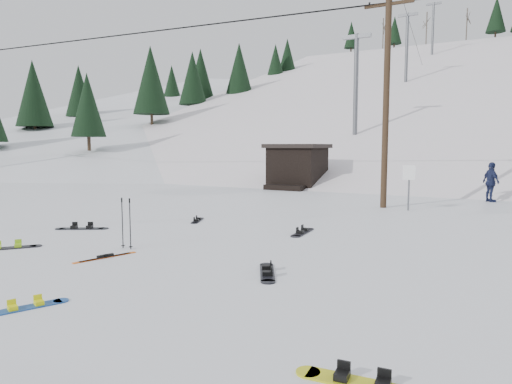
% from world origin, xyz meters
% --- Properties ---
extents(ground, '(200.00, 200.00, 0.00)m').
position_xyz_m(ground, '(0.00, 0.00, 0.00)').
color(ground, silver).
rests_on(ground, ground).
extents(ski_slope, '(60.00, 85.24, 65.97)m').
position_xyz_m(ski_slope, '(0.00, 55.00, -12.00)').
color(ski_slope, white).
rests_on(ski_slope, ground).
extents(ridge_left, '(47.54, 95.03, 58.38)m').
position_xyz_m(ridge_left, '(-36.00, 48.00, -11.00)').
color(ridge_left, silver).
rests_on(ridge_left, ground).
extents(treeline_left, '(20.00, 64.00, 10.00)m').
position_xyz_m(treeline_left, '(-34.00, 40.00, 0.00)').
color(treeline_left, black).
rests_on(treeline_left, ground).
extents(treeline_crest, '(50.00, 6.00, 10.00)m').
position_xyz_m(treeline_crest, '(0.00, 86.00, 0.00)').
color(treeline_crest, black).
rests_on(treeline_crest, ski_slope).
extents(utility_pole, '(2.00, 0.26, 9.00)m').
position_xyz_m(utility_pole, '(2.00, 14.00, 4.68)').
color(utility_pole, '#3A2819').
rests_on(utility_pole, ground).
extents(trail_sign, '(0.50, 0.09, 1.85)m').
position_xyz_m(trail_sign, '(3.10, 13.58, 1.27)').
color(trail_sign, '#595B60').
rests_on(trail_sign, ground).
extents(lift_hut, '(3.40, 4.10, 2.75)m').
position_xyz_m(lift_hut, '(-5.00, 20.94, 1.36)').
color(lift_hut, black).
rests_on(lift_hut, ground).
extents(lift_tower_near, '(2.20, 0.36, 8.00)m').
position_xyz_m(lift_tower_near, '(-4.00, 30.00, 7.86)').
color(lift_tower_near, '#595B60').
rests_on(lift_tower_near, ski_slope).
extents(lift_tower_mid, '(2.20, 0.36, 8.00)m').
position_xyz_m(lift_tower_mid, '(-4.00, 50.00, 14.36)').
color(lift_tower_mid, '#595B60').
rests_on(lift_tower_mid, ski_slope).
extents(lift_tower_far, '(2.20, 0.36, 8.00)m').
position_xyz_m(lift_tower_far, '(-4.00, 70.00, 20.86)').
color(lift_tower_far, '#595B60').
rests_on(lift_tower_far, ski_slope).
extents(hero_snowboard, '(0.68, 1.23, 0.09)m').
position_xyz_m(hero_snowboard, '(-0.24, -1.06, 0.02)').
color(hero_snowboard, '#164493').
rests_on(hero_snowboard, ground).
extents(hero_skis, '(0.53, 1.52, 0.08)m').
position_xyz_m(hero_skis, '(-1.68, 1.96, 0.02)').
color(hero_skis, '#DD5816').
rests_on(hero_skis, ground).
extents(ski_poles, '(0.36, 0.10, 1.31)m').
position_xyz_m(ski_poles, '(-1.94, 2.93, 0.67)').
color(ski_poles, black).
rests_on(ski_poles, ground).
extents(board_scatter_a, '(1.48, 1.00, 0.12)m').
position_xyz_m(board_scatter_a, '(-5.20, 4.31, 0.03)').
color(board_scatter_a, black).
rests_on(board_scatter_a, ground).
extents(board_scatter_b, '(0.66, 1.19, 0.09)m').
position_xyz_m(board_scatter_b, '(-2.91, 7.34, 0.02)').
color(board_scatter_b, black).
rests_on(board_scatter_b, ground).
extents(board_scatter_c, '(1.10, 1.32, 0.11)m').
position_xyz_m(board_scatter_c, '(-4.61, 1.47, 0.03)').
color(board_scatter_c, black).
rests_on(board_scatter_c, ground).
extents(board_scatter_d, '(0.89, 1.40, 0.11)m').
position_xyz_m(board_scatter_d, '(2.26, 2.62, 0.03)').
color(board_scatter_d, black).
rests_on(board_scatter_d, ground).
extents(board_scatter_e, '(1.52, 0.37, 0.11)m').
position_xyz_m(board_scatter_e, '(5.19, -0.81, 0.03)').
color(board_scatter_e, yellow).
rests_on(board_scatter_e, ground).
extents(board_scatter_f, '(0.40, 1.60, 0.11)m').
position_xyz_m(board_scatter_f, '(1.19, 7.04, 0.03)').
color(board_scatter_f, black).
rests_on(board_scatter_f, ground).
extents(skier_navy, '(1.02, 1.15, 1.87)m').
position_xyz_m(skier_navy, '(5.96, 18.42, 0.94)').
color(skier_navy, '#1B2245').
rests_on(skier_navy, ground).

